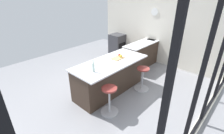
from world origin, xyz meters
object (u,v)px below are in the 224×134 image
(stool_middle, at_px, (109,101))
(kitchen_island, at_px, (110,76))
(cutting_board, at_px, (118,58))
(oven_range, at_px, (117,44))
(stool_by_window, at_px, (142,79))
(apple_red, at_px, (119,55))
(water_bottle, at_px, (93,67))
(apple_yellow, at_px, (121,56))

(stool_middle, bearing_deg, kitchen_island, -136.65)
(stool_middle, relative_size, cutting_board, 1.97)
(oven_range, height_order, stool_by_window, oven_range)
(stool_middle, height_order, apple_red, apple_red)
(kitchen_island, distance_m, water_bottle, 0.93)
(apple_red, xyz_separation_m, water_bottle, (1.15, 0.17, 0.06))
(oven_range, relative_size, apple_red, 11.76)
(apple_yellow, relative_size, apple_red, 1.11)
(oven_range, height_order, cutting_board, cutting_board)
(kitchen_island, distance_m, apple_yellow, 0.67)
(oven_range, xyz_separation_m, kitchen_island, (2.55, 1.93, 0.03))
(kitchen_island, bearing_deg, stool_by_window, 136.65)
(stool_by_window, relative_size, water_bottle, 2.26)
(stool_middle, bearing_deg, apple_red, -149.36)
(kitchen_island, bearing_deg, water_bottle, 12.06)
(stool_middle, distance_m, apple_red, 1.49)
(apple_red, height_order, water_bottle, water_bottle)
(oven_range, distance_m, cutting_board, 3.01)
(kitchen_island, distance_m, stool_middle, 0.98)
(oven_range, relative_size, stool_middle, 1.26)
(oven_range, distance_m, kitchen_island, 3.19)
(kitchen_island, distance_m, stool_by_window, 0.98)
(oven_range, bearing_deg, stool_middle, 38.58)
(stool_by_window, height_order, stool_middle, same)
(stool_middle, distance_m, cutting_board, 1.35)
(apple_yellow, height_order, water_bottle, water_bottle)
(oven_range, bearing_deg, apple_yellow, 42.99)
(apple_yellow, bearing_deg, water_bottle, 4.13)
(kitchen_island, bearing_deg, cutting_board, 173.97)
(stool_by_window, distance_m, apple_red, 0.99)
(kitchen_island, distance_m, cutting_board, 0.57)
(apple_red, bearing_deg, kitchen_island, 2.12)
(stool_by_window, distance_m, cutting_board, 0.96)
(stool_middle, distance_m, apple_yellow, 1.42)
(apple_yellow, bearing_deg, stool_by_window, 117.03)
(stool_by_window, xyz_separation_m, cutting_board, (0.39, -0.63, 0.62))
(oven_range, distance_m, water_bottle, 3.91)
(apple_yellow, bearing_deg, stool_middle, 28.21)
(stool_by_window, relative_size, apple_yellow, 8.41)
(kitchen_island, bearing_deg, apple_red, -177.88)
(apple_yellow, bearing_deg, apple_red, -116.77)
(cutting_board, bearing_deg, water_bottle, 6.57)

